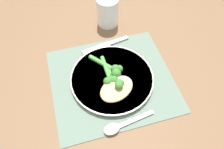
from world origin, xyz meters
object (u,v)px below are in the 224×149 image
at_px(spoon, 117,127).
at_px(water_glass, 108,12).
at_px(broccoli_stalk_rear, 113,69).
at_px(chicken_fillet, 118,88).
at_px(plate, 112,78).
at_px(knife, 106,45).
at_px(broccoli_stalk_right, 117,82).
at_px(broccoli_stalk_front, 110,77).

xyz_separation_m(spoon, water_glass, (0.09, 0.43, 0.05)).
bearing_deg(broccoli_stalk_rear, chicken_fillet, 46.63).
bearing_deg(plate, water_glass, 77.67).
xyz_separation_m(knife, water_glass, (0.04, 0.12, 0.05)).
height_order(plate, broccoli_stalk_right, broccoli_stalk_right).
distance_m(broccoli_stalk_front, water_glass, 0.29).
height_order(plate, broccoli_stalk_front, broccoli_stalk_front).
bearing_deg(broccoli_stalk_front, plate, -146.88).
height_order(chicken_fillet, broccoli_stalk_front, broccoli_stalk_front).
relative_size(broccoli_stalk_right, broccoli_stalk_front, 1.09).
bearing_deg(broccoli_stalk_rear, water_glass, -141.18).
xyz_separation_m(chicken_fillet, broccoli_stalk_right, (0.00, 0.02, 0.00)).
bearing_deg(broccoli_stalk_front, broccoli_stalk_rear, -124.56).
distance_m(plate, broccoli_stalk_right, 0.03).
bearing_deg(plate, chicken_fillet, -84.57).
relative_size(chicken_fillet, knife, 0.75).
height_order(plate, spoon, plate).
xyz_separation_m(broccoli_stalk_rear, spoon, (-0.04, -0.18, -0.02)).
bearing_deg(water_glass, broccoli_stalk_front, -103.99).
bearing_deg(broccoli_stalk_right, broccoli_stalk_front, -69.41).
bearing_deg(water_glass, broccoli_stalk_right, -99.87).
distance_m(broccoli_stalk_rear, water_glass, 0.25).
distance_m(knife, water_glass, 0.13).
height_order(broccoli_stalk_right, spoon, broccoli_stalk_right).
bearing_deg(plate, spoon, -100.66).
bearing_deg(broccoli_stalk_right, spoon, 57.65).
bearing_deg(chicken_fillet, water_glass, 80.47).
height_order(chicken_fillet, knife, chicken_fillet).
height_order(broccoli_stalk_front, knife, broccoli_stalk_front).
distance_m(chicken_fillet, spoon, 0.12).
xyz_separation_m(plate, chicken_fillet, (0.00, -0.05, 0.02)).
bearing_deg(chicken_fillet, knife, 85.41).
relative_size(plate, broccoli_stalk_rear, 2.37).
bearing_deg(spoon, knife, -17.69).
bearing_deg(broccoli_stalk_right, water_glass, -116.47).
relative_size(chicken_fillet, broccoli_stalk_front, 1.14).
distance_m(plate, spoon, 0.16).
bearing_deg(water_glass, knife, -107.66).
bearing_deg(knife, water_glass, -27.72).
distance_m(broccoli_stalk_right, spoon, 0.14).
bearing_deg(knife, spoon, 160.56).
bearing_deg(knife, broccoli_stalk_front, 158.78).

